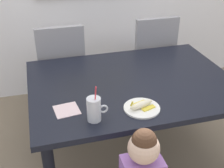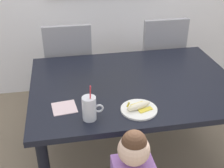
% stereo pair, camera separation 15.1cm
% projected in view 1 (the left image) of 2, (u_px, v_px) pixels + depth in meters
% --- Properties ---
extents(ground_plane, '(24.00, 24.00, 0.00)m').
position_uv_depth(ground_plane, '(130.00, 153.00, 2.51)').
color(ground_plane, '#7A6B56').
extents(dining_table, '(1.51, 1.09, 0.71)m').
position_uv_depth(dining_table, '(132.00, 90.00, 2.20)').
color(dining_table, black).
rests_on(dining_table, ground).
extents(dining_chair_left, '(0.44, 0.45, 0.96)m').
position_uv_depth(dining_chair_left, '(61.00, 66.00, 2.76)').
color(dining_chair_left, gray).
rests_on(dining_chair_left, ground).
extents(dining_chair_right, '(0.44, 0.45, 0.96)m').
position_uv_depth(dining_chair_right, '(151.00, 55.00, 2.98)').
color(dining_chair_right, gray).
rests_on(dining_chair_right, ground).
extents(milk_cup, '(0.13, 0.08, 0.25)m').
position_uv_depth(milk_cup, '(94.00, 110.00, 1.71)').
color(milk_cup, silver).
rests_on(milk_cup, dining_table).
extents(snack_plate, '(0.23, 0.23, 0.01)m').
position_uv_depth(snack_plate, '(142.00, 108.00, 1.84)').
color(snack_plate, white).
rests_on(snack_plate, dining_table).
extents(peeled_banana, '(0.18, 0.12, 0.07)m').
position_uv_depth(peeled_banana, '(142.00, 105.00, 1.83)').
color(peeled_banana, '#F4EAC6').
rests_on(peeled_banana, snack_plate).
extents(paper_napkin, '(0.17, 0.17, 0.00)m').
position_uv_depth(paper_napkin, '(67.00, 110.00, 1.83)').
color(paper_napkin, silver).
rests_on(paper_napkin, dining_table).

